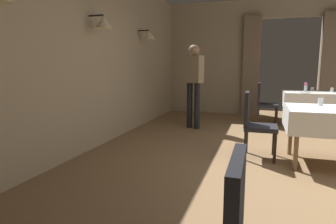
# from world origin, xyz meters

# --- Properties ---
(ground) EXTENTS (10.08, 10.08, 0.00)m
(ground) POSITION_xyz_m (0.00, 0.00, 0.00)
(ground) COLOR olive
(wall_left) EXTENTS (0.49, 8.40, 3.00)m
(wall_left) POSITION_xyz_m (-3.20, 0.00, 1.51)
(wall_left) COLOR tan
(wall_left) RESTS_ON ground
(wall_back) EXTENTS (6.40, 0.27, 3.00)m
(wall_back) POSITION_xyz_m (0.00, 4.18, 1.52)
(wall_back) COLOR tan
(wall_back) RESTS_ON ground
(dining_table_far) EXTENTS (1.24, 0.97, 0.75)m
(dining_table_far) POSITION_xyz_m (0.43, 2.88, 0.64)
(dining_table_far) COLOR olive
(dining_table_far) RESTS_ON ground
(chair_mid_left) EXTENTS (0.44, 0.44, 0.93)m
(chair_mid_left) POSITION_xyz_m (-0.73, 0.29, 0.52)
(chair_mid_left) COLOR black
(chair_mid_left) RESTS_ON ground
(chair_far_left) EXTENTS (0.45, 0.44, 0.93)m
(chair_far_left) POSITION_xyz_m (-0.58, 2.85, 0.52)
(chair_far_left) COLOR black
(chair_far_left) RESTS_ON ground
(glass_mid_a) EXTENTS (0.07, 0.07, 0.10)m
(glass_mid_a) POSITION_xyz_m (0.11, 0.48, 0.80)
(glass_mid_a) COLOR silver
(glass_mid_a) RESTS_ON dining_table_mid
(flower_vase_far) EXTENTS (0.07, 0.07, 0.20)m
(flower_vase_far) POSITION_xyz_m (0.24, 2.83, 0.86)
(flower_vase_far) COLOR silver
(flower_vase_far) RESTS_ON dining_table_far
(plate_far_b) EXTENTS (0.18, 0.18, 0.01)m
(plate_far_b) POSITION_xyz_m (0.19, 2.53, 0.76)
(plate_far_b) COLOR white
(plate_far_b) RESTS_ON dining_table_far
(glass_far_c) EXTENTS (0.06, 0.06, 0.09)m
(glass_far_c) POSITION_xyz_m (0.79, 3.02, 0.80)
(glass_far_c) COLOR silver
(glass_far_c) RESTS_ON dining_table_far
(glass_far_d) EXTENTS (0.07, 0.07, 0.08)m
(glass_far_d) POSITION_xyz_m (0.43, 3.18, 0.79)
(glass_far_d) COLOR silver
(glass_far_d) RESTS_ON dining_table_far
(person_waiter_by_doorway) EXTENTS (0.41, 0.33, 1.72)m
(person_waiter_by_doorway) POSITION_xyz_m (-1.99, 1.96, 1.02)
(person_waiter_by_doorway) COLOR black
(person_waiter_by_doorway) RESTS_ON ground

